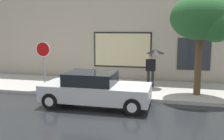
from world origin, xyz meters
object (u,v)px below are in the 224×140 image
Objects in this scene: fire_hydrant at (112,84)px; street_tree at (204,20)px; parked_car at (95,89)px; pedestrian_with_umbrella at (154,58)px; stop_sign at (43,56)px.

fire_hydrant is 4.95m from street_tree.
pedestrian_with_umbrella reaches higher than parked_car.
street_tree is 1.88× the size of stop_sign.
fire_hydrant is 0.38× the size of pedestrian_with_umbrella.
street_tree is (3.96, 0.23, 2.96)m from fire_hydrant.
street_tree is (4.22, 2.17, 2.79)m from parked_car.
stop_sign is at bearing 152.75° from parked_car.
pedestrian_with_umbrella is (1.80, 1.37, 1.16)m from fire_hydrant.
fire_hydrant is 0.31× the size of stop_sign.
stop_sign is at bearing -174.19° from fire_hydrant.
street_tree reaches higher than stop_sign.
parked_car is 5.89× the size of fire_hydrant.
pedestrian_with_umbrella is (2.06, 3.31, 0.98)m from parked_car.
fire_hydrant is 3.61m from stop_sign.
street_tree reaches higher than fire_hydrant.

